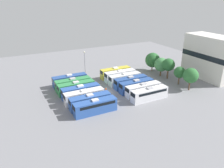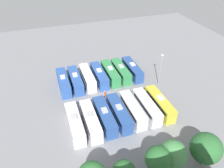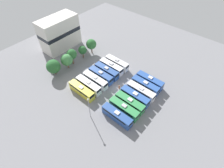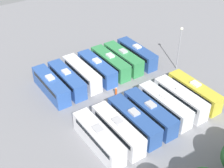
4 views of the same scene
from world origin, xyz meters
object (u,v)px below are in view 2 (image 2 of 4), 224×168
(bus_1, at_px, (121,71))
(light_pole, at_px, (161,65))
(bus_4, at_px, (87,77))
(tree_1, at_px, (173,154))
(bus_13, at_px, (75,123))
(worker_person, at_px, (105,94))
(bus_7, at_px, (160,103))
(bus_11, at_px, (105,116))
(bus_3, at_px, (99,75))
(bus_8, at_px, (147,106))
(tree_2, at_px, (158,159))
(bus_5, at_px, (76,80))
(bus_6, at_px, (63,82))
(bus_9, at_px, (132,109))
(tree_0, at_px, (206,148))
(bus_2, at_px, (110,73))
(bus_10, at_px, (119,113))
(bus_12, at_px, (91,120))
(bus_0, at_px, (132,69))

(bus_1, height_order, light_pole, light_pole)
(bus_4, xyz_separation_m, tree_1, (-7.12, 30.63, 2.30))
(bus_13, bearing_deg, worker_person, -136.60)
(bus_1, bearing_deg, light_pole, 140.12)
(bus_7, bearing_deg, bus_13, 0.04)
(bus_7, xyz_separation_m, bus_11, (13.13, -0.01, 0.00))
(bus_13, distance_m, worker_person, 12.56)
(bus_3, height_order, bus_8, same)
(tree_1, height_order, tree_2, tree_2)
(bus_5, xyz_separation_m, light_pole, (-21.20, 6.55, 4.22))
(bus_6, height_order, bus_9, same)
(tree_0, xyz_separation_m, tree_2, (8.95, -0.25, 0.69))
(bus_2, bearing_deg, bus_10, 78.20)
(bus_11, distance_m, bus_13, 6.38)
(tree_0, bearing_deg, bus_10, -57.16)
(bus_12, height_order, light_pole, light_pole)
(bus_0, bearing_deg, bus_1, -0.67)
(bus_0, distance_m, bus_9, 17.24)
(bus_3, xyz_separation_m, bus_11, (3.38, 15.87, 0.00))
(bus_7, bearing_deg, bus_9, -1.38)
(bus_13, height_order, worker_person, bus_13)
(bus_13, xyz_separation_m, worker_person, (-9.10, -8.61, -0.96))
(bus_10, bearing_deg, bus_6, -58.50)
(bus_12, bearing_deg, bus_6, -78.47)
(light_pole, xyz_separation_m, tree_2, (13.85, 24.20, -1.19))
(bus_6, xyz_separation_m, bus_12, (-3.25, 15.91, 0.00))
(bus_8, relative_size, bus_11, 1.00)
(bus_1, relative_size, bus_10, 1.00)
(bus_10, relative_size, light_pole, 1.17)
(bus_8, relative_size, tree_2, 1.52)
(bus_4, distance_m, bus_12, 16.62)
(bus_9, bearing_deg, tree_0, 113.17)
(worker_person, bearing_deg, bus_3, -95.12)
(bus_12, bearing_deg, bus_2, -120.81)
(bus_6, relative_size, bus_8, 1.00)
(bus_0, xyz_separation_m, tree_0, (0.10, 31.33, 2.35))
(bus_13, xyz_separation_m, tree_1, (-13.59, 14.55, 2.30))
(tree_1, bearing_deg, worker_person, -79.03)
(bus_3, bearing_deg, bus_1, -178.14)
(worker_person, bearing_deg, bus_7, 140.45)
(bus_12, distance_m, bus_13, 3.24)
(bus_1, height_order, tree_2, tree_2)
(bus_1, height_order, bus_6, same)
(bus_2, xyz_separation_m, bus_7, (-6.55, 16.09, 0.00))
(bus_7, bearing_deg, bus_10, 0.06)
(bus_11, bearing_deg, bus_7, 179.97)
(bus_6, relative_size, bus_13, 1.00)
(bus_1, xyz_separation_m, tree_1, (2.50, 30.65, 2.30))
(bus_2, xyz_separation_m, bus_11, (6.59, 16.08, 0.00))
(bus_6, bearing_deg, bus_1, -178.57)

